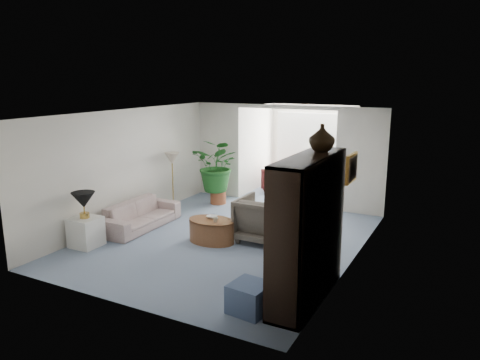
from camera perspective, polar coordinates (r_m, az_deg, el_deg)
The scene contains 26 objects.
floor at distance 9.17m, azimuth -1.75°, elevation -7.46°, with size 6.00×6.00×0.00m, color gray.
sunroom_floor at distance 12.74m, azimuth 7.33°, elevation -1.74°, with size 2.60×2.60×0.00m, color gray.
back_pier_left at distance 12.30m, azimuth -2.66°, elevation 3.79°, with size 1.20×0.12×2.50m, color beige.
back_pier_right at distance 10.92m, azimuth 14.86°, elevation 2.22°, with size 1.20×0.12×2.50m, color beige.
back_header at distance 11.33m, azimuth 5.71°, elevation 9.07°, with size 2.60×0.12×0.10m, color beige.
window_pane at distance 13.47m, azimuth 9.11°, elevation 5.07°, with size 2.20×0.02×1.50m, color white.
window_blinds at distance 13.45m, azimuth 9.07°, elevation 5.06°, with size 2.20×0.02×1.50m, color white.
framed_picture at distance 7.74m, azimuth 13.87°, elevation 1.44°, with size 0.04×0.50×0.40m, color beige.
sofa at distance 10.02m, azimuth -12.35°, elevation -4.27°, with size 1.95×0.76×0.57m, color beige.
end_table at distance 9.22m, azimuth -18.70°, elevation -6.18°, with size 0.51×0.51×0.57m, color white.
table_lamp at distance 9.04m, azimuth -18.99°, elevation -2.38°, with size 0.44×0.44×0.30m, color black.
floor_lamp at distance 11.12m, azimuth -8.50°, elevation 2.69°, with size 0.36×0.36×0.28m, color beige.
coffee_table at distance 9.01m, azimuth -3.58°, elevation -6.34°, with size 0.95×0.95×0.45m, color brown.
coffee_bowl at distance 9.03m, azimuth -3.54°, elevation -4.61°, with size 0.20×0.20×0.05m, color white.
coffee_cup at distance 8.76m, azimuth -3.10°, elevation -4.99°, with size 0.10×0.10×0.10m, color beige.
wingback_chair at distance 9.00m, azimuth 2.95°, elevation -4.90°, with size 0.94×0.97×0.88m, color #635B4E.
side_table_dark at distance 9.06m, azimuth 7.78°, elevation -5.79°, with size 0.51×0.41×0.61m, color black.
entertainment_cabinet at distance 6.58m, azimuth 8.45°, elevation -6.12°, with size 0.51×1.90×2.11m, color black.
cabinet_urn at distance 6.77m, azimuth 10.21°, elevation 5.24°, with size 0.38×0.38×0.40m, color black.
ottoman at distance 6.48m, azimuth 1.23°, elevation -14.49°, with size 0.51×0.51×0.41m, color slate.
plant_pot at distance 11.68m, azimuth -2.75°, elevation -2.17°, with size 0.40×0.40×0.32m, color brown.
house_plant at distance 11.49m, azimuth -2.79°, elevation 1.85°, with size 1.21×1.05×1.35m, color #205E20.
sunroom_chair_blue at distance 12.53m, azimuth 11.01°, elevation -0.45°, with size 0.76×0.78×0.71m, color slate.
sunroom_chair_maroon at distance 13.02m, azimuth 4.68°, elevation 0.19°, with size 0.73×0.75×0.68m, color maroon.
sunroom_table at distance 13.47m, azimuth 8.87°, elevation 0.12°, with size 0.41×0.32×0.51m, color brown.
shelf_clutter at distance 6.42m, azimuth 7.32°, elevation -7.31°, with size 0.30×1.03×1.06m.
Camera 1 is at (4.24, -7.49, 3.17)m, focal length 34.13 mm.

